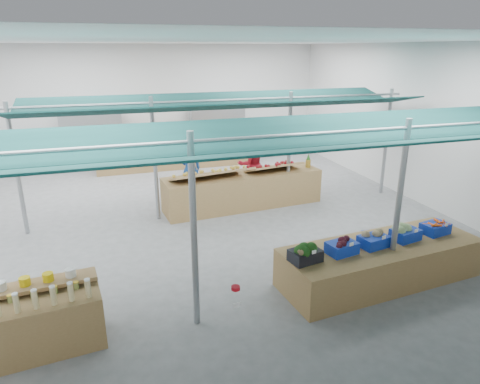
% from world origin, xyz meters
% --- Properties ---
extents(floor, '(13.00, 13.00, 0.00)m').
position_xyz_m(floor, '(0.00, 0.00, 0.00)').
color(floor, slate).
rests_on(floor, ground).
extents(hall, '(13.00, 13.00, 13.00)m').
position_xyz_m(hall, '(0.00, 1.44, 2.65)').
color(hall, silver).
rests_on(hall, ground).
extents(pole_grid, '(10.00, 4.60, 3.00)m').
position_xyz_m(pole_grid, '(0.75, -1.75, 1.81)').
color(pole_grid, gray).
rests_on(pole_grid, floor).
extents(awnings, '(9.50, 7.08, 0.30)m').
position_xyz_m(awnings, '(0.75, -1.75, 2.78)').
color(awnings, '#0A2B2A').
rests_on(awnings, pole_grid).
extents(back_shelving_left, '(2.00, 0.50, 2.00)m').
position_xyz_m(back_shelving_left, '(-2.50, 6.00, 1.00)').
color(back_shelving_left, '#B23F33').
rests_on(back_shelving_left, floor).
extents(back_shelving_right, '(2.00, 0.50, 2.00)m').
position_xyz_m(back_shelving_right, '(2.00, 6.00, 1.00)').
color(back_shelving_right, '#B23F33').
rests_on(back_shelving_right, floor).
extents(bottle_shelf, '(1.88, 1.27, 1.08)m').
position_xyz_m(bottle_shelf, '(-3.28, -3.89, 0.44)').
color(bottle_shelf, olive).
rests_on(bottle_shelf, floor).
extents(veg_counter, '(3.82, 1.58, 0.72)m').
position_xyz_m(veg_counter, '(2.44, -3.77, 0.36)').
color(veg_counter, olive).
rests_on(veg_counter, floor).
extents(fruit_counter, '(4.30, 1.37, 0.91)m').
position_xyz_m(fruit_counter, '(1.29, 0.67, 0.45)').
color(fruit_counter, olive).
rests_on(fruit_counter, floor).
extents(far_counter, '(5.59, 1.15, 1.01)m').
position_xyz_m(far_counter, '(0.32, 5.31, 0.50)').
color(far_counter, olive).
rests_on(far_counter, floor).
extents(crate_stack, '(0.54, 0.38, 0.63)m').
position_xyz_m(crate_stack, '(2.80, -3.15, 0.32)').
color(crate_stack, '#0F30AC').
rests_on(crate_stack, floor).
extents(vendor_left, '(0.65, 0.46, 1.69)m').
position_xyz_m(vendor_left, '(0.09, 1.77, 0.85)').
color(vendor_left, '#164393').
rests_on(vendor_left, floor).
extents(vendor_right, '(0.88, 0.71, 1.69)m').
position_xyz_m(vendor_right, '(1.89, 1.77, 0.85)').
color(vendor_right, maroon).
rests_on(vendor_right, floor).
extents(crate_broccoli, '(0.56, 0.45, 0.35)m').
position_xyz_m(crate_broccoli, '(0.85, -3.92, 0.88)').
color(crate_broccoli, black).
rests_on(crate_broccoli, veg_counter).
extents(crate_beets, '(0.56, 0.45, 0.29)m').
position_xyz_m(crate_beets, '(1.57, -3.86, 0.86)').
color(crate_beets, '#0F30AC').
rests_on(crate_beets, veg_counter).
extents(crate_celeriac, '(0.56, 0.45, 0.31)m').
position_xyz_m(crate_celeriac, '(2.24, -3.79, 0.87)').
color(crate_celeriac, '#0F30AC').
rests_on(crate_celeriac, veg_counter).
extents(crate_cabbage, '(0.56, 0.45, 0.35)m').
position_xyz_m(crate_cabbage, '(2.96, -3.73, 0.88)').
color(crate_cabbage, '#0F30AC').
rests_on(crate_cabbage, veg_counter).
extents(crate_carrots, '(0.56, 0.45, 0.29)m').
position_xyz_m(crate_carrots, '(3.68, -3.66, 0.83)').
color(crate_carrots, '#0F30AC').
rests_on(crate_carrots, veg_counter).
extents(sparrow, '(0.12, 0.09, 0.11)m').
position_xyz_m(sparrow, '(0.70, -4.07, 0.97)').
color(sparrow, brown).
rests_on(sparrow, crate_broccoli).
extents(pole_ribbon, '(0.12, 0.12, 0.28)m').
position_xyz_m(pole_ribbon, '(-0.67, -4.97, 1.08)').
color(pole_ribbon, '#B70C17').
rests_on(pole_ribbon, pole_grid).
extents(apple_heap_yellow, '(1.99, 1.02, 0.27)m').
position_xyz_m(apple_heap_yellow, '(0.29, 0.48, 1.07)').
color(apple_heap_yellow, '#997247').
rests_on(apple_heap_yellow, fruit_counter).
extents(apple_heap_red, '(1.60, 0.95, 0.27)m').
position_xyz_m(apple_heap_red, '(2.15, 0.64, 1.07)').
color(apple_heap_red, '#997247').
rests_on(apple_heap_red, fruit_counter).
extents(pineapple, '(0.14, 0.14, 0.39)m').
position_xyz_m(pineapple, '(3.20, 0.74, 1.09)').
color(pineapple, '#8C6019').
rests_on(pineapple, fruit_counter).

